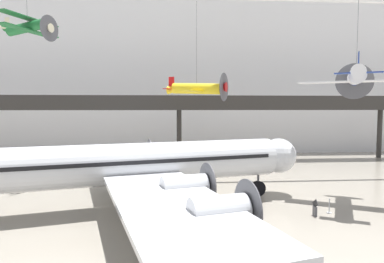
{
  "coord_description": "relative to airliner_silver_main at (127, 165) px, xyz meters",
  "views": [
    {
      "loc": [
        -2.1,
        -23.28,
        7.58
      ],
      "look_at": [
        0.25,
        5.73,
        5.51
      ],
      "focal_mm": 32.0,
      "sensor_mm": 36.0,
      "label": 1
    }
  ],
  "objects": [
    {
      "name": "suspended_plane_yellow_lowwing",
      "position": [
        6.26,
        11.38,
        6.23
      ],
      "size": [
        7.07,
        7.97,
        10.54
      ],
      "rotation": [
        0.0,
        0.0,
        5.8
      ],
      "color": "yellow"
    },
    {
      "name": "suspended_plane_green_biplane",
      "position": [
        -10.03,
        8.73,
        11.86
      ],
      "size": [
        5.76,
        6.64,
        5.26
      ],
      "rotation": [
        0.0,
        0.0,
        5.89
      ],
      "color": "#1E6B33"
    },
    {
      "name": "hangar_back_wall",
      "position": [
        4.89,
        31.36,
        9.08
      ],
      "size": [
        140.0,
        3.0,
        24.79
      ],
      "color": "white",
      "rests_on": "ground"
    },
    {
      "name": "ground_plane",
      "position": [
        4.89,
        -2.07,
        -3.32
      ],
      "size": [
        260.0,
        260.0,
        0.0
      ],
      "primitive_type": "plane",
      "color": "gray"
    },
    {
      "name": "mezzanine_walkway",
      "position": [
        4.89,
        22.59,
        4.24
      ],
      "size": [
        110.0,
        3.2,
        9.2
      ],
      "color": "#2D2B28",
      "rests_on": "ground"
    },
    {
      "name": "suspended_plane_white_twin",
      "position": [
        17.76,
        0.47,
        6.63
      ],
      "size": [
        8.38,
        7.45,
        10.48
      ],
      "rotation": [
        0.0,
        0.0,
        1.08
      ],
      "color": "silver"
    },
    {
      "name": "info_sign_pedestal",
      "position": [
        13.22,
        -2.76,
        -2.86
      ],
      "size": [
        0.17,
        0.78,
        1.24
      ],
      "rotation": [
        0.0,
        0.0,
        0.03
      ],
      "color": "#4C4C51",
      "rests_on": "ground"
    },
    {
      "name": "stanchion_barrier",
      "position": [
        14.56,
        -2.14,
        -2.99
      ],
      "size": [
        0.36,
        0.36,
        1.08
      ],
      "color": "#B2B5BA",
      "rests_on": "ground"
    },
    {
      "name": "airliner_silver_main",
      "position": [
        0.0,
        0.0,
        0.0
      ],
      "size": [
        29.05,
        33.62,
        9.21
      ],
      "rotation": [
        0.0,
        0.0,
        0.26
      ],
      "color": "silver",
      "rests_on": "ground"
    }
  ]
}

